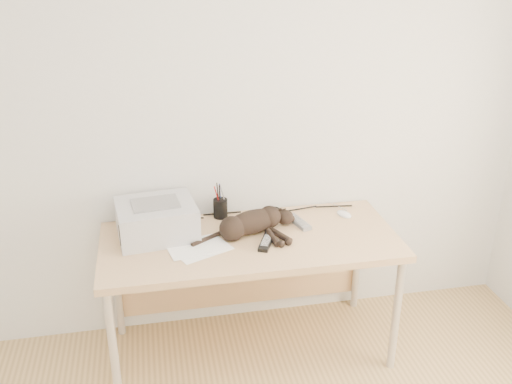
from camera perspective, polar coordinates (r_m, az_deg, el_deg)
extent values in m
plane|color=silver|center=(3.20, -1.82, 7.26)|extent=(3.50, 0.00, 3.50)
cube|color=tan|center=(3.09, -0.58, -5.00)|extent=(1.60, 0.70, 0.04)
cylinder|color=silver|center=(3.02, -14.08, -15.07)|extent=(0.04, 0.04, 0.70)
cylinder|color=silver|center=(3.26, 13.84, -11.84)|extent=(0.04, 0.04, 0.70)
cylinder|color=silver|center=(3.51, -13.77, -8.97)|extent=(0.04, 0.04, 0.70)
cylinder|color=silver|center=(3.71, 10.09, -6.65)|extent=(0.04, 0.04, 0.70)
cube|color=tan|center=(3.53, -1.55, -7.01)|extent=(1.48, 0.02, 0.60)
cube|color=#B9B9BF|center=(3.12, -9.92, -2.75)|extent=(0.45, 0.40, 0.19)
cube|color=black|center=(3.12, -9.93, -2.60)|extent=(0.35, 0.06, 0.11)
cube|color=gray|center=(3.08, -10.04, -1.12)|extent=(0.27, 0.20, 0.01)
cube|color=white|center=(3.00, -5.49, -5.65)|extent=(0.34, 0.30, 0.00)
cube|color=white|center=(3.01, -6.10, -5.46)|extent=(0.32, 0.26, 0.00)
ellipsoid|color=black|center=(3.11, -0.38, -3.01)|extent=(0.34, 0.22, 0.13)
sphere|color=black|center=(3.05, -2.42, -3.69)|extent=(0.14, 0.14, 0.14)
ellipsoid|color=black|center=(3.21, 2.94, -2.55)|extent=(0.12, 0.11, 0.08)
cone|color=black|center=(3.22, 2.49, -1.76)|extent=(0.04, 0.05, 0.04)
cone|color=black|center=(3.23, 2.88, -1.79)|extent=(0.05, 0.05, 0.05)
cylinder|color=black|center=(3.07, 1.60, -4.48)|extent=(0.09, 0.18, 0.03)
cylinder|color=black|center=(3.09, 2.34, -4.28)|extent=(0.09, 0.18, 0.03)
cylinder|color=black|center=(3.07, -4.94, -4.68)|extent=(0.20, 0.09, 0.02)
imported|color=silver|center=(3.27, -7.54, -2.11)|extent=(0.15, 0.15, 0.10)
cylinder|color=black|center=(3.30, -3.58, -1.63)|extent=(0.08, 0.08, 0.11)
cylinder|color=#990C0C|center=(3.26, -3.83, -0.44)|extent=(0.01, 0.01, 0.15)
cylinder|color=navy|center=(3.28, -3.43, -0.33)|extent=(0.01, 0.01, 0.15)
cylinder|color=black|center=(3.25, -3.58, -0.51)|extent=(0.01, 0.01, 0.15)
cube|color=gray|center=(3.24, 4.30, -3.03)|extent=(0.11, 0.20, 0.02)
cube|color=black|center=(3.03, 1.03, -5.04)|extent=(0.12, 0.19, 0.02)
ellipsoid|color=white|center=(3.37, 8.81, -2.04)|extent=(0.10, 0.12, 0.03)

